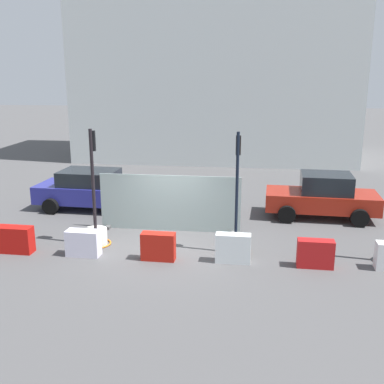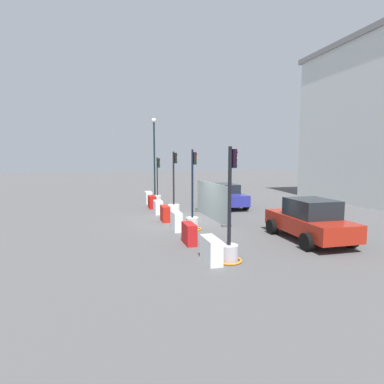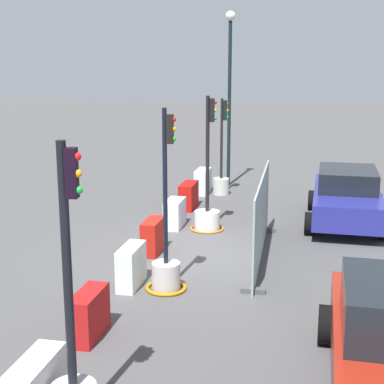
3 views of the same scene
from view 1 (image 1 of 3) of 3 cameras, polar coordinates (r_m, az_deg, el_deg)
The scene contains 12 objects.
ground_plane at distance 14.65m, azimuth -3.39°, elevation -6.84°, with size 120.00×120.00×0.00m, color #4C4B4C.
traffic_light_1 at distance 15.02m, azimuth -11.80°, elevation -4.34°, with size 0.95×0.95×3.69m.
traffic_light_2 at distance 14.10m, azimuth 5.41°, elevation -5.34°, with size 0.84×0.84×3.69m.
construction_barrier_1 at distance 15.12m, azimuth -21.11°, elevation -5.48°, with size 1.16×0.45×0.82m.
construction_barrier_2 at distance 14.26m, azimuth -13.26°, elevation -6.14°, with size 1.00×0.47×0.79m.
construction_barrier_3 at distance 13.60m, azimuth -4.20°, elevation -6.72°, with size 1.00×0.40×0.82m.
construction_barrier_4 at distance 13.44m, azimuth 5.09°, elevation -6.93°, with size 1.01×0.38×0.86m.
construction_barrier_5 at distance 13.53m, azimuth 14.97°, elevation -7.35°, with size 1.02×0.40×0.81m.
car_blue_estate at distance 18.88m, azimuth -12.15°, elevation 0.31°, with size 4.56×2.38×1.57m.
car_red_compact at distance 18.03m, azimuth 15.79°, elevation -0.52°, with size 4.18×2.27×1.68m.
building_main_facade at distance 30.20m, azimuth 3.07°, elevation 15.69°, with size 17.48×8.16×11.82m.
site_fence_panel at distance 15.88m, azimuth -2.77°, elevation -1.52°, with size 4.87×0.50×1.96m.
Camera 1 is at (2.60, -13.38, 5.35)m, focal length 43.24 mm.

